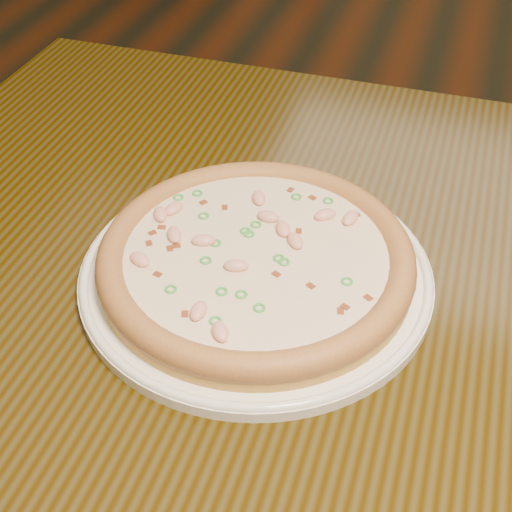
% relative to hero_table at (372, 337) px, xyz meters
% --- Properties ---
extents(ground, '(9.00, 9.00, 0.00)m').
position_rel_hero_table_xyz_m(ground, '(-0.09, 0.67, -0.65)').
color(ground, black).
extents(hero_table, '(1.20, 0.80, 0.75)m').
position_rel_hero_table_xyz_m(hero_table, '(0.00, 0.00, 0.00)').
color(hero_table, black).
rests_on(hero_table, ground).
extents(plate, '(0.35, 0.35, 0.02)m').
position_rel_hero_table_xyz_m(plate, '(-0.12, -0.05, 0.11)').
color(plate, white).
rests_on(plate, hero_table).
extents(pizza, '(0.31, 0.31, 0.03)m').
position_rel_hero_table_xyz_m(pizza, '(-0.12, -0.05, 0.13)').
color(pizza, gold).
rests_on(pizza, plate).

